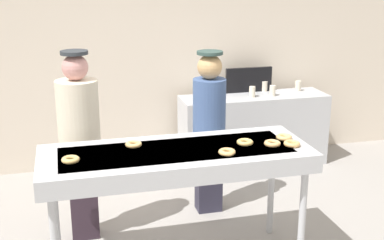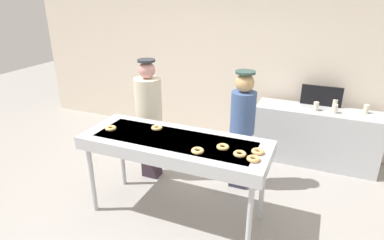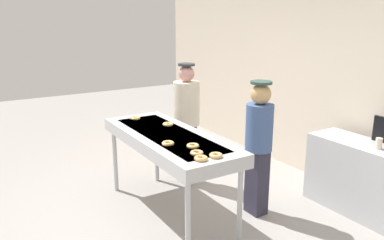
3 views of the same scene
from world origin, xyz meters
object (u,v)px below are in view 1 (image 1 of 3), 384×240
Objects in this scene: worker_baker at (79,134)px; worker_assistant at (209,124)px; glazed_donut_4 at (71,160)px; fryer_conveyor at (176,160)px; paper_cup_0 at (264,86)px; paper_cup_3 at (298,86)px; glazed_donut_2 at (272,143)px; prep_counter at (253,130)px; glazed_donut_0 at (245,142)px; glazed_donut_6 at (292,144)px; menu_display at (249,80)px; paper_cup_2 at (252,92)px; glazed_donut_3 at (284,137)px; glazed_donut_1 at (227,152)px; paper_cup_1 at (273,91)px; glazed_donut_5 at (134,144)px.

worker_assistant is (1.23, 0.23, -0.07)m from worker_baker.
fryer_conveyor is at bearing 4.36° from glazed_donut_4.
glazed_donut_4 is at bearing -175.64° from fryer_conveyor.
paper_cup_0 is 1.00× the size of paper_cup_3.
paper_cup_3 is at bearing -12.76° from paper_cup_0.
glazed_donut_2 reaches higher than fryer_conveyor.
prep_counter is 14.08× the size of paper_cup_3.
paper_cup_3 is at bearing 45.72° from fryer_conveyor.
glazed_donut_6 is at bearing -19.86° from glazed_donut_0.
glazed_donut_6 is at bearing -17.35° from glazed_donut_2.
prep_counter is 0.62m from menu_display.
glazed_donut_2 is (0.20, -0.08, 0.00)m from glazed_donut_0.
glazed_donut_6 is at bearing -102.51° from paper_cup_2.
paper_cup_0 is at bearing 71.77° from glazed_donut_3.
paper_cup_3 is (2.02, 2.07, 0.01)m from fryer_conveyor.
worker_baker is 2.75m from paper_cup_0.
glazed_donut_4 is 1.63m from worker_assistant.
glazed_donut_1 is 1.03× the size of paper_cup_3.
fryer_conveyor is 0.91m from glazed_donut_3.
glazed_donut_2 is 0.07× the size of prep_counter.
fryer_conveyor is 1.04m from worker_assistant.
glazed_donut_1 is 0.55m from glazed_donut_6.
paper_cup_0 is (1.61, 2.16, 0.01)m from fryer_conveyor.
fryer_conveyor reaches higher than paper_cup_1.
glazed_donut_4 is (-1.14, 0.13, 0.00)m from glazed_donut_1.
glazed_donut_0 is 2.09m from paper_cup_2.
glazed_donut_5 is at bearing -133.33° from paper_cup_2.
glazed_donut_5 is 0.08× the size of worker_assistant.
glazed_donut_3 reaches higher than paper_cup_2.
paper_cup_2 is at bearing 46.67° from glazed_donut_5.
worker_assistant is (-0.37, 1.03, -0.12)m from glazed_donut_6.
glazed_donut_3 and glazed_donut_6 have the same top height.
paper_cup_2 is (2.05, 1.26, -0.04)m from worker_baker.
glazed_donut_1 is (0.35, -0.19, 0.10)m from fryer_conveyor.
paper_cup_1 is (0.20, -0.06, 0.50)m from prep_counter.
worker_baker is at bearing 136.56° from fryer_conveyor.
glazed_donut_3 is at bearing 38.09° from glazed_donut_2.
glazed_donut_3 reaches higher than paper_cup_1.
worker_baker is 2.53m from prep_counter.
glazed_donut_0 and glazed_donut_3 have the same top height.
paper_cup_0 is (2.40, 2.22, -0.09)m from glazed_donut_4.
menu_display is at bearing 176.84° from paper_cup_0.
paper_cup_2 is at bearing -143.52° from worker_assistant.
fryer_conveyor is at bearing -122.89° from menu_display.
menu_display is at bearing 90.00° from prep_counter.
worker_assistant reaches higher than paper_cup_0.
glazed_donut_6 is 0.08× the size of worker_assistant.
worker_baker reaches higher than worker_assistant.
glazed_donut_0 is 0.92m from worker_assistant.
worker_assistant is at bearing 80.59° from glazed_donut_1.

